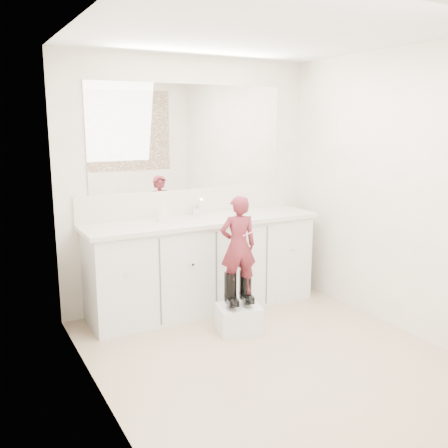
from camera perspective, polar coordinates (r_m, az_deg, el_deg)
floor at (r=4.00m, az=5.69°, el=-15.03°), size 3.00×3.00×0.00m
ceiling at (r=3.63m, az=6.51°, el=21.22°), size 3.00×3.00×0.00m
wall_back at (r=4.92m, az=-3.88°, el=4.70°), size 2.60×0.00×2.60m
wall_left at (r=3.09m, az=-14.23°, el=0.24°), size 0.00×3.00×3.00m
wall_right at (r=4.49m, az=19.92°, el=3.36°), size 0.00×3.00×3.00m
vanity_cabinet at (r=4.83m, az=-2.39°, el=-4.80°), size 2.20×0.55×0.85m
countertop at (r=4.71m, az=-2.36°, el=0.35°), size 2.28×0.58×0.04m
backsplash at (r=4.93m, az=-3.78°, el=2.55°), size 2.28×0.03×0.25m
mirror at (r=4.88m, az=-3.90°, el=9.83°), size 2.00×0.02×1.00m
faucet at (r=4.85m, az=-3.22°, el=1.50°), size 0.08×0.08×0.10m
cup at (r=4.89m, az=1.83°, el=1.49°), size 0.10×0.10×0.08m
soap_bottle at (r=4.61m, az=-6.97°, el=1.40°), size 0.11×0.11×0.18m
step_stool at (r=4.40m, az=1.71°, el=-10.76°), size 0.42×0.38×0.23m
boot_left at (r=4.28m, az=0.73°, el=-7.53°), size 0.15×0.22×0.30m
boot_right at (r=4.36m, az=2.46°, el=-7.21°), size 0.15×0.22×0.30m
toddler at (r=4.21m, az=1.63°, el=-2.51°), size 0.35×0.27×0.86m
toothbrush at (r=4.15m, az=3.03°, el=-1.02°), size 0.13×0.04×0.06m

